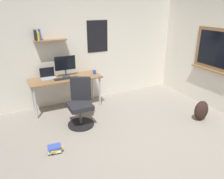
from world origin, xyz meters
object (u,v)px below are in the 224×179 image
Objects in this scene: desk at (66,81)px; monitor_primary at (65,65)px; office_chair at (80,105)px; laptop at (48,76)px; computer_mouse at (75,77)px; backpack at (201,111)px; book_stack_on_floor at (55,149)px; keyboard at (63,79)px; coffee_mug at (94,72)px.

monitor_primary is (0.04, 0.09, 0.35)m from desk.
desk is 0.87m from office_chair.
monitor_primary is at bearing 66.81° from desk.
office_chair is at bearing -67.58° from laptop.
laptop reaches higher than computer_mouse.
book_stack_on_floor is (-2.98, 0.26, -0.15)m from backpack.
keyboard is (0.27, -0.21, -0.04)m from laptop.
keyboard is at bearing 180.00° from computer_mouse.
monitor_primary is 2.00m from book_stack_on_floor.
monitor_primary is at bearing 140.65° from backpack.
office_chair reaches higher than keyboard.
computer_mouse is (0.16, -0.16, -0.25)m from monitor_primary.
keyboard reaches higher than desk.
desk is at bearing 66.97° from book_stack_on_floor.
laptop is at bearing 159.14° from computer_mouse.
laptop is at bearing 144.32° from backpack.
monitor_primary is 0.33m from keyboard.
office_chair reaches higher than desk.
coffee_mug is at bearing 132.99° from backpack.
desk is at bearing 142.52° from backpack.
computer_mouse is at bearing -45.15° from monitor_primary.
laptop is 1.05m from coffee_mug.
backpack is (2.33, -1.79, -0.45)m from desk.
keyboard is at bearing 99.39° from office_chair.
desk is 0.40m from laptop.
coffee_mug is at bearing 48.44° from book_stack_on_floor.
keyboard is 1.47× the size of book_stack_on_floor.
keyboard is at bearing -176.25° from coffee_mug.
office_chair is at bearing -101.51° from computer_mouse.
desk reaches higher than book_stack_on_floor.
book_stack_on_floor is at bearing -131.56° from coffee_mug.
laptop is at bearing 172.99° from monitor_primary.
office_chair is 2.57× the size of keyboard.
keyboard is at bearing -37.59° from laptop.
monitor_primary reaches higher than coffee_mug.
office_chair is at bearing -89.52° from monitor_primary.
book_stack_on_floor is (-0.85, -1.45, -0.70)m from computer_mouse.
office_chair is 9.13× the size of computer_mouse.
keyboard is at bearing 144.55° from backpack.
backpack is at bearing -35.45° from keyboard.
computer_mouse reaches higher than backpack.
coffee_mug is (0.65, -0.11, -0.22)m from monitor_primary.
computer_mouse is (0.55, -0.21, -0.04)m from laptop.
book_stack_on_floor is (-0.69, -0.69, -0.35)m from office_chair.
monitor_primary is at bearing 170.06° from coffee_mug.
keyboard is 0.77m from coffee_mug.
monitor_primary is at bearing -7.01° from laptop.
backpack is (2.68, -1.93, -0.58)m from laptop.
laptop is 0.59m from computer_mouse.
desk is at bearing 178.20° from coffee_mug.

